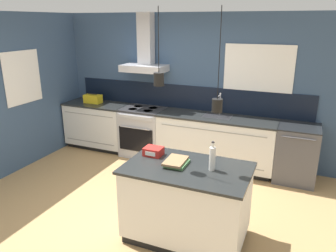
{
  "coord_description": "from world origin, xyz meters",
  "views": [
    {
      "loc": [
        1.99,
        -3.52,
        2.47
      ],
      "look_at": [
        0.28,
        0.5,
        1.05
      ],
      "focal_mm": 35.0,
      "sensor_mm": 36.0,
      "label": 1
    }
  ],
  "objects_px": {
    "book_stack": "(176,162)",
    "red_supply_box": "(153,151)",
    "oven_range": "(144,132)",
    "dishwasher": "(296,153)",
    "bottle_on_island": "(212,158)",
    "yellow_toolbox": "(93,99)"
  },
  "relations": [
    {
      "from": "bottle_on_island",
      "to": "book_stack",
      "type": "xyz_separation_m",
      "value": [
        -0.41,
        -0.02,
        -0.11
      ]
    },
    {
      "from": "dishwasher",
      "to": "book_stack",
      "type": "height_order",
      "value": "book_stack"
    },
    {
      "from": "oven_range",
      "to": "bottle_on_island",
      "type": "distance_m",
      "value": 2.83
    },
    {
      "from": "book_stack",
      "to": "red_supply_box",
      "type": "relative_size",
      "value": 1.53
    },
    {
      "from": "yellow_toolbox",
      "to": "dishwasher",
      "type": "bearing_deg",
      "value": -0.0
    },
    {
      "from": "bottle_on_island",
      "to": "yellow_toolbox",
      "type": "bearing_deg",
      "value": 145.76
    },
    {
      "from": "oven_range",
      "to": "bottle_on_island",
      "type": "height_order",
      "value": "bottle_on_island"
    },
    {
      "from": "bottle_on_island",
      "to": "oven_range",
      "type": "bearing_deg",
      "value": 132.87
    },
    {
      "from": "dishwasher",
      "to": "bottle_on_island",
      "type": "bearing_deg",
      "value": -112.19
    },
    {
      "from": "oven_range",
      "to": "book_stack",
      "type": "distance_m",
      "value": 2.58
    },
    {
      "from": "oven_range",
      "to": "book_stack",
      "type": "height_order",
      "value": "book_stack"
    },
    {
      "from": "oven_range",
      "to": "red_supply_box",
      "type": "bearing_deg",
      "value": -59.52
    },
    {
      "from": "yellow_toolbox",
      "to": "book_stack",
      "type": "bearing_deg",
      "value": -38.55
    },
    {
      "from": "book_stack",
      "to": "red_supply_box",
      "type": "xyz_separation_m",
      "value": [
        -0.36,
        0.15,
        0.02
      ]
    },
    {
      "from": "dishwasher",
      "to": "bottle_on_island",
      "type": "distance_m",
      "value": 2.28
    },
    {
      "from": "dishwasher",
      "to": "red_supply_box",
      "type": "distance_m",
      "value": 2.54
    },
    {
      "from": "oven_range",
      "to": "bottle_on_island",
      "type": "relative_size",
      "value": 2.77
    },
    {
      "from": "oven_range",
      "to": "red_supply_box",
      "type": "relative_size",
      "value": 4.19
    },
    {
      "from": "red_supply_box",
      "to": "oven_range",
      "type": "bearing_deg",
      "value": 120.48
    },
    {
      "from": "book_stack",
      "to": "dishwasher",
      "type": "bearing_deg",
      "value": 59.0
    },
    {
      "from": "yellow_toolbox",
      "to": "oven_range",
      "type": "bearing_deg",
      "value": -0.23
    },
    {
      "from": "book_stack",
      "to": "yellow_toolbox",
      "type": "distance_m",
      "value": 3.3
    }
  ]
}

